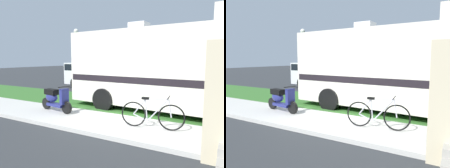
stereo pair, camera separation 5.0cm
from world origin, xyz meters
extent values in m
plane|color=#2D3033|center=(0.00, 0.00, 0.00)|extent=(80.00, 80.00, 0.00)
cube|color=beige|center=(0.00, -1.20, 0.06)|extent=(24.00, 2.00, 0.12)
cube|color=#336628|center=(0.00, 1.50, 0.04)|extent=(24.00, 3.40, 0.08)
cube|color=silver|center=(1.37, 1.42, 1.71)|extent=(7.40, 2.96, 2.82)
cube|color=black|center=(1.37, 1.42, 1.29)|extent=(7.25, 2.97, 0.24)
cube|color=silver|center=(0.28, 1.49, 3.30)|extent=(0.74, 0.64, 0.36)
cylinder|color=black|center=(-0.54, 2.74, 0.45)|extent=(0.92, 0.34, 0.90)
cylinder|color=black|center=(-0.70, 0.36, 0.45)|extent=(0.92, 0.34, 0.90)
cylinder|color=black|center=(-1.35, -1.05, 0.34)|extent=(0.45, 0.16, 0.44)
cylinder|color=black|center=(-2.52, -0.87, 0.34)|extent=(0.45, 0.16, 0.44)
cube|color=navy|center=(-1.93, -0.96, 0.36)|extent=(0.86, 0.40, 0.10)
cube|color=black|center=(-2.19, -0.92, 0.82)|extent=(0.59, 0.34, 0.20)
ellipsoid|color=navy|center=(-2.19, -0.92, 0.62)|extent=(0.64, 0.39, 0.36)
cube|color=navy|center=(-1.47, -1.03, 0.72)|extent=(0.19, 0.34, 0.56)
cylinder|color=black|center=(-1.47, -1.03, 1.07)|extent=(0.11, 0.50, 0.04)
sphere|color=white|center=(-1.47, -1.03, 0.90)|extent=(0.12, 0.12, 0.12)
torus|color=black|center=(2.30, -1.03, 0.48)|extent=(0.72, 0.14, 0.72)
torus|color=black|center=(1.26, -1.17, 0.48)|extent=(0.72, 0.14, 0.72)
cylinder|color=silver|center=(1.94, -1.08, 0.65)|extent=(0.59, 0.12, 0.69)
cylinder|color=silver|center=(1.63, -1.12, 0.62)|extent=(0.10, 0.05, 0.62)
cylinder|color=silver|center=(1.91, -1.08, 0.95)|extent=(0.63, 0.12, 0.09)
cylinder|color=silver|center=(1.46, -1.14, 0.40)|extent=(0.41, 0.09, 0.20)
cylinder|color=silver|center=(1.43, -1.15, 0.70)|extent=(0.37, 0.09, 0.47)
cylinder|color=silver|center=(2.26, -1.03, 0.73)|extent=(0.12, 0.05, 0.51)
cube|color=black|center=(1.59, -1.12, 0.96)|extent=(0.21, 0.13, 0.06)
cylinder|color=black|center=(2.22, -1.04, 1.02)|extent=(0.10, 0.52, 0.03)
cube|color=silver|center=(-5.45, 5.76, 1.02)|extent=(2.55, 2.23, 1.48)
cube|color=black|center=(-5.45, 5.76, 1.46)|extent=(2.43, 2.25, 0.44)
cube|color=silver|center=(-2.74, 5.60, 0.62)|extent=(3.09, 2.26, 0.68)
cylinder|color=black|center=(-5.69, 4.76, 0.38)|extent=(0.77, 0.28, 0.76)
cylinder|color=black|center=(-5.58, 6.77, 0.38)|extent=(0.77, 0.28, 0.76)
cylinder|color=black|center=(-2.45, 4.58, 0.38)|extent=(0.77, 0.28, 0.76)
cylinder|color=black|center=(-2.34, 6.59, 0.38)|extent=(0.77, 0.28, 0.76)
cylinder|color=#333338|center=(-4.61, 3.60, 1.78)|extent=(0.12, 0.12, 3.55)
sphere|color=silver|center=(-4.61, 3.60, 3.67)|extent=(0.28, 0.28, 0.28)
camera|label=1|loc=(3.69, -6.69, 2.05)|focal=34.45mm
camera|label=2|loc=(3.73, -6.66, 2.05)|focal=34.45mm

